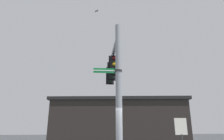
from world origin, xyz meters
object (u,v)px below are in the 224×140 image
object	(u,v)px
historical_marker	(182,134)
traffic_light_nearest_pole	(114,65)
street_name_sign	(112,71)
bird_flying	(97,11)
traffic_light_mid_inner	(112,70)
traffic_light_mid_outer	(110,75)

from	to	relation	value
historical_marker	traffic_light_nearest_pole	bearing A→B (deg)	-25.12
street_name_sign	historical_marker	bearing A→B (deg)	-169.35
street_name_sign	bird_flying	world-z (taller)	bird_flying
traffic_light_mid_inner	traffic_light_mid_outer	bearing A→B (deg)	-92.32
traffic_light_mid_inner	street_name_sign	world-z (taller)	traffic_light_mid_inner
street_name_sign	traffic_light_nearest_pole	bearing A→B (deg)	-100.53
traffic_light_nearest_pole	historical_marker	xyz separation A→B (m)	(-2.97, 1.39, -3.72)
bird_flying	historical_marker	bearing A→B (deg)	150.98
street_name_sign	bird_flying	bearing A→B (deg)	-77.34
historical_marker	traffic_light_mid_inner	bearing A→B (deg)	-40.97
street_name_sign	bird_flying	xyz separation A→B (m)	(0.64, -2.84, 4.93)
traffic_light_nearest_pole	traffic_light_mid_inner	bearing A→B (deg)	-92.32
traffic_light_nearest_pole	traffic_light_mid_outer	size ratio (longest dim) A/B	1.00
traffic_light_mid_inner	traffic_light_mid_outer	distance (m)	1.15
traffic_light_mid_outer	street_name_sign	world-z (taller)	traffic_light_mid_outer
traffic_light_mid_outer	bird_flying	xyz separation A→B (m)	(1.11, 1.48, 3.97)
street_name_sign	historical_marker	size ratio (longest dim) A/B	0.61
historical_marker	bird_flying	bearing A→B (deg)	-29.02
traffic_light_mid_inner	traffic_light_mid_outer	world-z (taller)	same
traffic_light_mid_inner	bird_flying	world-z (taller)	bird_flying
traffic_light_mid_outer	street_name_sign	bearing A→B (deg)	83.80
bird_flying	historical_marker	size ratio (longest dim) A/B	0.15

